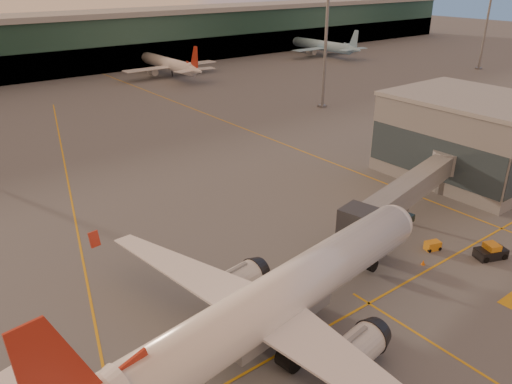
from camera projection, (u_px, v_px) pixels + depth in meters
ground at (375, 354)px, 41.87m from camera, size 600.00×600.00×0.00m
taxi_markings at (92, 200)px, 69.91m from camera, size 100.12×173.00×0.01m
gate_building at (468, 137)px, 75.68m from camera, size 18.40×22.40×12.60m
mast_east_near at (326, 42)px, 111.32m from camera, size 2.40×2.40×25.60m
mast_east_far at (487, 21)px, 156.11m from camera, size 2.40×2.40×25.60m
main_airplane at (273, 304)px, 41.34m from camera, size 43.08×38.99×13.02m
jet_bridge at (414, 187)px, 63.00m from camera, size 28.23×8.88×6.26m
catering_truck at (289, 299)px, 44.47m from camera, size 6.71×4.61×4.79m
gpu_cart at (433, 246)px, 57.36m from camera, size 2.02×1.57×1.04m
pushback_tug at (491, 252)px, 55.69m from camera, size 3.80×2.92×1.74m
cone_nose at (423, 262)px, 54.52m from camera, size 0.44×0.44×0.56m
cone_wing_left at (169, 260)px, 55.13m from camera, size 0.38×0.38×0.49m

